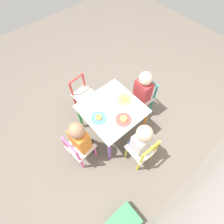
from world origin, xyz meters
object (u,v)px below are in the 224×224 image
(kids_table, at_px, (112,112))
(chair_yellow, at_px, (142,151))
(plate_left, at_px, (124,99))
(child_right, at_px, (81,138))
(plate_right, at_px, (99,118))
(child_back, at_px, (140,141))
(chair_red, at_px, (83,95))
(chair_pink, at_px, (80,148))
(child_left, at_px, (142,91))
(plate_back, at_px, (123,119))
(chair_teal, at_px, (143,97))
(storage_bin, at_px, (124,222))

(kids_table, relative_size, chair_yellow, 1.19)
(chair_yellow, height_order, plate_left, chair_yellow)
(child_right, relative_size, plate_right, 4.45)
(child_back, relative_size, plate_right, 4.40)
(chair_yellow, xyz_separation_m, chair_red, (0.03, -1.06, 0.00))
(kids_table, xyz_separation_m, chair_yellow, (0.02, 0.53, -0.16))
(chair_yellow, bearing_deg, child_back, -90.00)
(chair_yellow, bearing_deg, chair_pink, -40.98)
(child_right, bearing_deg, chair_yellow, -143.09)
(chair_red, xyz_separation_m, child_left, (-0.52, 0.55, 0.18))
(plate_right, bearing_deg, plate_back, 135.00)
(chair_teal, bearing_deg, chair_pink, -85.74)
(child_back, distance_m, child_left, 0.66)
(kids_table, bearing_deg, child_right, 5.91)
(chair_pink, distance_m, child_right, 0.19)
(chair_teal, height_order, child_right, child_right)
(chair_teal, xyz_separation_m, child_back, (0.55, 0.44, 0.18))
(plate_right, bearing_deg, chair_teal, 178.08)
(plate_right, relative_size, plate_left, 1.00)
(plate_right, bearing_deg, kids_table, 180.00)
(child_left, bearing_deg, plate_right, -89.25)
(chair_yellow, relative_size, child_back, 0.73)
(chair_red, relative_size, plate_left, 3.21)
(child_left, relative_size, plate_right, 4.42)
(chair_teal, distance_m, child_right, 1.01)
(chair_pink, relative_size, plate_right, 3.22)
(chair_pink, xyz_separation_m, child_left, (-1.00, -0.03, 0.18))
(chair_yellow, relative_size, plate_back, 3.07)
(plate_back, bearing_deg, chair_pink, -14.40)
(child_left, xyz_separation_m, plate_back, (0.47, 0.17, 0.06))
(chair_yellow, xyz_separation_m, child_left, (-0.49, -0.51, 0.18))
(chair_yellow, xyz_separation_m, plate_left, (-0.21, -0.53, 0.24))
(kids_table, bearing_deg, child_left, 177.40)
(chair_teal, distance_m, child_left, 0.19)
(plate_right, bearing_deg, plate_left, 180.00)
(chair_red, relative_size, child_left, 0.73)
(storage_bin, bearing_deg, child_right, -100.39)
(child_right, bearing_deg, chair_teal, -94.52)
(chair_yellow, bearing_deg, plate_right, -70.06)
(kids_table, relative_size, child_left, 0.86)
(child_back, bearing_deg, child_left, -135.23)
(chair_teal, bearing_deg, chair_yellow, -44.76)
(chair_yellow, bearing_deg, plate_back, -91.18)
(chair_pink, height_order, chair_yellow, same)
(kids_table, xyz_separation_m, chair_red, (0.05, -0.53, -0.16))
(chair_red, distance_m, plate_left, 0.63)
(chair_yellow, height_order, plate_back, chair_yellow)
(child_back, height_order, storage_bin, child_back)
(chair_red, height_order, storage_bin, chair_red)
(chair_teal, bearing_deg, plate_right, -89.31)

